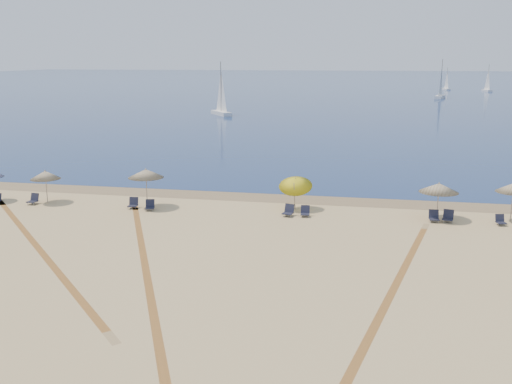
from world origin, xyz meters
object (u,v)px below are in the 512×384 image
(umbrella_3, at_px, (295,183))
(chair_2, at_px, (33,199))
(umbrella_1, at_px, (45,175))
(sailboat_1, at_px, (221,99))
(chair_3, at_px, (133,203))
(sailboat_0, at_px, (487,83))
(chair_6, at_px, (305,212))
(sailboat_2, at_px, (447,83))
(chair_7, at_px, (434,217))
(chair_5, at_px, (289,211))
(chair_9, at_px, (501,220))
(sailboat_3, at_px, (441,87))
(umbrella_2, at_px, (146,173))
(chair_8, at_px, (448,217))
(umbrella_4, at_px, (439,188))
(chair_4, at_px, (150,206))

(umbrella_3, relative_size, chair_2, 3.31)
(umbrella_1, distance_m, sailboat_1, 60.54)
(chair_3, bearing_deg, sailboat_1, 91.31)
(sailboat_0, height_order, sailboat_1, sailboat_1)
(chair_6, xyz_separation_m, sailboat_2, (27.25, 148.33, 1.72))
(umbrella_3, height_order, sailboat_0, sailboat_0)
(chair_7, xyz_separation_m, sailboat_1, (-28.26, 60.39, 2.38))
(chair_5, bearing_deg, chair_9, 15.65)
(sailboat_3, bearing_deg, umbrella_2, -89.90)
(chair_6, xyz_separation_m, chair_8, (8.49, 0.39, 0.02))
(chair_5, height_order, chair_8, chair_5)
(chair_2, bearing_deg, umbrella_4, 9.19)
(chair_4, xyz_separation_m, sailboat_0, (47.61, 142.37, 2.00))
(chair_3, xyz_separation_m, chair_4, (1.26, -0.29, -0.01))
(chair_7, xyz_separation_m, sailboat_2, (19.58, 148.05, 1.70))
(umbrella_1, distance_m, chair_7, 25.21)
(chair_6, distance_m, chair_7, 7.67)
(chair_5, bearing_deg, umbrella_3, 96.26)
(chair_3, bearing_deg, chair_6, -6.89)
(umbrella_3, bearing_deg, sailboat_1, 108.48)
(sailboat_1, xyz_separation_m, sailboat_3, (41.56, 49.66, 0.09))
(chair_8, relative_size, sailboat_1, 0.09)
(sailboat_3, bearing_deg, chair_8, -80.46)
(sailboat_0, bearing_deg, umbrella_1, -121.50)
(sailboat_1, bearing_deg, chair_7, -100.74)
(chair_7, bearing_deg, chair_5, 179.77)
(sailboat_1, bearing_deg, umbrella_1, -122.88)
(umbrella_1, relative_size, sailboat_0, 0.29)
(chair_4, bearing_deg, chair_8, -13.12)
(umbrella_3, distance_m, sailboat_2, 149.51)
(chair_9, bearing_deg, umbrella_4, 158.99)
(umbrella_2, xyz_separation_m, chair_7, (18.07, -0.03, -1.93))
(umbrella_2, distance_m, chair_4, 2.12)
(umbrella_1, xyz_separation_m, chair_3, (6.30, -0.34, -1.58))
(chair_6, bearing_deg, chair_4, 177.98)
(chair_8, bearing_deg, umbrella_4, 151.38)
(chair_3, relative_size, chair_4, 0.95)
(chair_5, bearing_deg, chair_8, 16.85)
(chair_6, height_order, sailboat_3, sailboat_3)
(umbrella_4, distance_m, chair_8, 1.80)
(sailboat_1, bearing_deg, chair_9, -97.90)
(chair_4, xyz_separation_m, sailboat_3, (30.90, 110.74, 2.47))
(umbrella_3, relative_size, chair_7, 3.52)
(chair_5, bearing_deg, chair_3, -165.91)
(sailboat_2, bearing_deg, chair_5, -112.33)
(sailboat_1, bearing_deg, sailboat_3, 14.25)
(umbrella_2, height_order, chair_3, umbrella_2)
(chair_6, bearing_deg, chair_7, -2.21)
(umbrella_1, xyz_separation_m, chair_9, (28.91, 0.06, -1.62))
(umbrella_1, relative_size, chair_2, 2.98)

